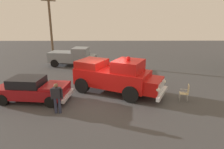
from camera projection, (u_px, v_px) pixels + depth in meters
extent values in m
plane|color=#424244|center=(106.00, 95.00, 12.87)|extent=(60.00, 60.00, 0.00)
cylinder|color=black|center=(141.00, 84.00, 13.36)|extent=(0.76, 1.07, 1.04)
cylinder|color=black|center=(131.00, 94.00, 11.65)|extent=(0.76, 1.07, 1.04)
cylinder|color=black|center=(97.00, 77.00, 14.86)|extent=(0.76, 1.07, 1.04)
cylinder|color=black|center=(82.00, 85.00, 13.14)|extent=(0.76, 1.07, 1.04)
cube|color=red|center=(112.00, 77.00, 13.10)|extent=(4.10, 5.32, 1.10)
cube|color=red|center=(154.00, 86.00, 11.92)|extent=(1.98, 1.60, 0.84)
cube|color=red|center=(128.00, 66.00, 12.35)|extent=(2.46, 2.38, 0.76)
cube|color=#B21914|center=(92.00, 64.00, 13.55)|extent=(2.52, 2.40, 0.60)
cube|color=silver|center=(161.00, 87.00, 11.73)|extent=(1.34, 0.76, 0.64)
cube|color=silver|center=(162.00, 93.00, 11.81)|extent=(2.09, 1.19, 0.24)
sphere|color=white|center=(164.00, 82.00, 12.38)|extent=(0.35, 0.35, 0.26)
sphere|color=white|center=(158.00, 90.00, 11.04)|extent=(0.35, 0.35, 0.26)
sphere|color=red|center=(128.00, 58.00, 12.21)|extent=(0.38, 0.38, 0.28)
cylinder|color=black|center=(61.00, 91.00, 12.61)|extent=(0.33, 0.70, 0.68)
cylinder|color=black|center=(51.00, 102.00, 11.04)|extent=(0.33, 0.70, 0.68)
cylinder|color=black|center=(19.00, 90.00, 12.89)|extent=(0.33, 0.70, 0.68)
cylinder|color=black|center=(3.00, 100.00, 11.32)|extent=(0.33, 0.70, 0.68)
cube|color=maroon|center=(33.00, 91.00, 11.88)|extent=(2.25, 4.37, 0.64)
cube|color=maroon|center=(55.00, 86.00, 11.64)|extent=(1.78, 1.57, 0.20)
cube|color=black|center=(27.00, 82.00, 11.75)|extent=(1.76, 2.06, 0.56)
cube|color=silver|center=(68.00, 96.00, 11.74)|extent=(1.91, 0.37, 0.20)
cylinder|color=black|center=(89.00, 60.00, 21.14)|extent=(0.38, 0.83, 0.80)
cylinder|color=black|center=(84.00, 64.00, 19.47)|extent=(0.38, 0.83, 0.80)
cylinder|color=black|center=(61.00, 60.00, 21.49)|extent=(0.38, 0.83, 0.80)
cylinder|color=black|center=(55.00, 63.00, 19.82)|extent=(0.38, 0.83, 0.80)
cube|color=gray|center=(63.00, 56.00, 20.43)|extent=(2.23, 2.92, 1.00)
cube|color=gray|center=(81.00, 55.00, 20.14)|extent=(1.98, 1.72, 1.40)
cube|color=gray|center=(91.00, 58.00, 20.13)|extent=(1.80, 1.11, 0.64)
cylinder|color=#B7BABF|center=(180.00, 98.00, 11.88)|extent=(0.03, 0.03, 0.44)
cylinder|color=#B7BABF|center=(179.00, 95.00, 12.28)|extent=(0.03, 0.03, 0.44)
cylinder|color=#B7BABF|center=(187.00, 99.00, 11.76)|extent=(0.03, 0.03, 0.44)
cylinder|color=#B7BABF|center=(187.00, 96.00, 12.17)|extent=(0.03, 0.03, 0.44)
cube|color=beige|center=(184.00, 93.00, 11.96)|extent=(0.59, 0.59, 0.04)
cube|color=beige|center=(188.00, 89.00, 11.81)|extent=(0.47, 0.17, 0.56)
cube|color=#B7BABF|center=(184.00, 92.00, 11.69)|extent=(0.16, 0.43, 0.03)
cube|color=#B7BABF|center=(184.00, 89.00, 12.13)|extent=(0.16, 0.43, 0.03)
cylinder|color=#2D334C|center=(60.00, 105.00, 10.36)|extent=(0.15, 0.15, 0.88)
cylinder|color=#2D334C|center=(56.00, 105.00, 10.36)|extent=(0.15, 0.15, 0.88)
cube|color=#26262D|center=(57.00, 93.00, 10.15)|extent=(0.27, 0.43, 0.56)
cylinder|color=#26262D|center=(62.00, 94.00, 10.17)|extent=(0.10, 0.10, 0.60)
cylinder|color=#26262D|center=(51.00, 94.00, 10.17)|extent=(0.10, 0.10, 0.60)
sphere|color=brown|center=(56.00, 86.00, 10.04)|extent=(0.23, 0.23, 0.23)
cylinder|color=brown|center=(51.00, 29.00, 21.79)|extent=(0.26, 0.26, 7.23)
cube|color=brown|center=(48.00, 0.00, 20.92)|extent=(1.29, 1.28, 0.12)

